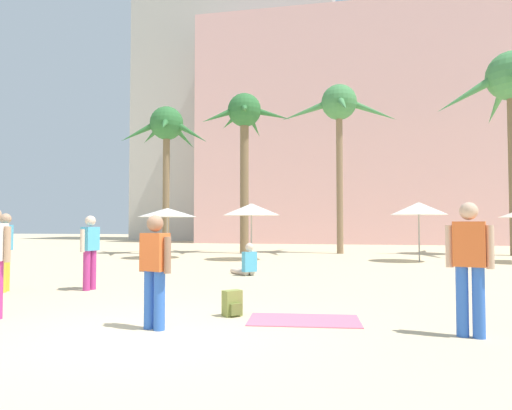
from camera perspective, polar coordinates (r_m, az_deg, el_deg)
name	(u,v)px	position (r m, az deg, el deg)	size (l,w,h in m)	color
ground	(143,335)	(6.73, -13.73, -15.22)	(120.00, 120.00, 0.00)	beige
hotel_pink	(358,131)	(40.21, 12.34, 8.84)	(25.85, 8.02, 18.59)	beige
hotel_tower_gray	(238,93)	(47.79, -2.21, 13.59)	(19.08, 8.45, 29.33)	#BCB7AD
palm_tree_far_left	(244,124)	(24.83, -1.44, 9.90)	(4.59, 4.71, 8.41)	brown
palm_tree_left	(339,111)	(25.15, 10.19, 11.24)	(6.10, 6.11, 8.82)	#896B4C
palm_tree_center	(512,88)	(26.53, 28.85, 12.47)	(7.43, 7.28, 9.98)	brown
palm_tree_right	(166,132)	(24.35, -10.92, 8.76)	(4.48, 4.66, 7.50)	brown
cafe_umbrella_1	(419,209)	(19.99, 19.33, -0.41)	(2.23, 2.23, 2.41)	gray
cafe_umbrella_2	(251,209)	(19.83, -0.56, -0.55)	(2.44, 2.44, 2.40)	gray
cafe_umbrella_3	(168,212)	(21.14, -10.80, -0.91)	(2.61, 2.61, 2.23)	gray
beach_towel	(304,320)	(7.50, 5.89, -13.87)	(1.73, 1.00, 0.01)	#EF6684
backpack	(233,304)	(7.80, -2.90, -11.99)	(0.35, 0.35, 0.42)	olive
person_near_left	(246,264)	(13.89, -1.18, -7.25)	(0.95, 1.00, 0.96)	beige
person_mid_center	(155,267)	(6.89, -12.32, -7.39)	(0.59, 0.35, 1.64)	blue
person_far_right	(90,249)	(11.38, -19.69, -5.11)	(0.28, 0.61, 1.71)	#B7337F
person_mid_left	(5,249)	(11.85, -28.42, -4.72)	(0.35, 0.59, 1.75)	gold
person_near_right	(470,262)	(6.89, 24.73, -6.42)	(0.60, 0.33, 1.80)	blue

